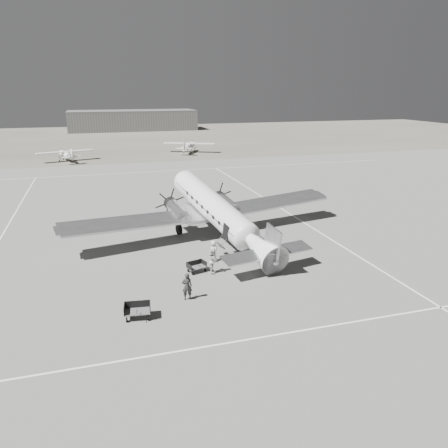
{
  "coord_description": "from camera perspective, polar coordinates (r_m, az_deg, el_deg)",
  "views": [
    {
      "loc": [
        -8.86,
        -34.38,
        13.63
      ],
      "look_at": [
        1.68,
        0.82,
        2.2
      ],
      "focal_mm": 35.0,
      "sensor_mm": 36.0,
      "label": 1
    }
  ],
  "objects": [
    {
      "name": "ground_crew",
      "position": [
        29.64,
        -4.85,
        -8.11
      ],
      "size": [
        0.73,
        0.5,
        1.91
      ],
      "primitive_type": "imported",
      "rotation": [
        0.0,
        0.0,
        3.07
      ],
      "color": "#282828",
      "rests_on": "ground"
    },
    {
      "name": "light_plane_right",
      "position": [
        98.23,
        -4.62,
        9.96
      ],
      "size": [
        14.57,
        13.51,
        2.42
      ],
      "primitive_type": null,
      "rotation": [
        0.0,
        0.0,
        -0.44
      ],
      "color": "white",
      "rests_on": "ground"
    },
    {
      "name": "baggage_cart_far",
      "position": [
        28.0,
        -11.24,
        -11.09
      ],
      "size": [
        1.84,
        1.41,
        0.96
      ],
      "primitive_type": null,
      "rotation": [
        0.0,
        0.0,
        -0.13
      ],
      "color": "#525252",
      "rests_on": "ground"
    },
    {
      "name": "taxi_line_near",
      "position": [
        26.07,
        6.0,
        -14.34
      ],
      "size": [
        60.0,
        0.15,
        0.01
      ],
      "primitive_type": "cube",
      "color": "white",
      "rests_on": "ground"
    },
    {
      "name": "baggage_cart_near",
      "position": [
        34.01,
        -3.6,
        -5.62
      ],
      "size": [
        1.71,
        1.42,
        0.83
      ],
      "primitive_type": null,
      "rotation": [
        0.0,
        0.0,
        0.3
      ],
      "color": "#525252",
      "rests_on": "ground"
    },
    {
      "name": "ground",
      "position": [
        38.03,
        -2.08,
        -3.73
      ],
      "size": [
        260.0,
        260.0,
        0.0
      ],
      "primitive_type": "plane",
      "color": "slate",
      "rests_on": "ground"
    },
    {
      "name": "light_plane_left",
      "position": [
        91.12,
        -19.91,
        8.38
      ],
      "size": [
        12.98,
        11.62,
        2.26
      ],
      "primitive_type": null,
      "rotation": [
        0.0,
        0.0,
        0.3
      ],
      "color": "white",
      "rests_on": "ground"
    },
    {
      "name": "taxi_line_horizon",
      "position": [
        76.14,
        -9.79,
        6.72
      ],
      "size": [
        90.0,
        0.15,
        0.01
      ],
      "primitive_type": "cube",
      "color": "white",
      "rests_on": "ground"
    },
    {
      "name": "dc3_airliner",
      "position": [
        40.19,
        -0.82,
        1.45
      ],
      "size": [
        31.37,
        24.68,
        5.34
      ],
      "primitive_type": null,
      "rotation": [
        0.0,
        0.0,
        0.2
      ],
      "color": "silver",
      "rests_on": "ground"
    },
    {
      "name": "grass_infield",
      "position": [
        130.4,
        -12.93,
        10.86
      ],
      "size": [
        260.0,
        90.0,
        0.01
      ],
      "primitive_type": "cube",
      "color": "#696658",
      "rests_on": "ground"
    },
    {
      "name": "passenger",
      "position": [
        35.86,
        -1.38,
        -3.55
      ],
      "size": [
        0.84,
        1.01,
        1.77
      ],
      "primitive_type": "imported",
      "rotation": [
        0.0,
        0.0,
        1.94
      ],
      "color": "silver",
      "rests_on": "ground"
    },
    {
      "name": "taxi_line_right",
      "position": [
        42.46,
        13.79,
        -1.95
      ],
      "size": [
        0.15,
        80.0,
        0.01
      ],
      "primitive_type": "cube",
      "color": "white",
      "rests_on": "ground"
    },
    {
      "name": "hangar_main",
      "position": [
        155.34,
        -11.84,
        13.12
      ],
      "size": [
        42.0,
        14.0,
        6.6
      ],
      "color": "slate",
      "rests_on": "ground"
    },
    {
      "name": "taxi_line_left",
      "position": [
        47.32,
        -27.02,
        -1.4
      ],
      "size": [
        0.15,
        60.0,
        0.01
      ],
      "primitive_type": "cube",
      "color": "white",
      "rests_on": "ground"
    },
    {
      "name": "ramp_agent",
      "position": [
        33.67,
        -1.35,
        -4.83
      ],
      "size": [
        0.95,
        1.09,
        1.92
      ],
      "primitive_type": "imported",
      "rotation": [
        0.0,
        0.0,
        1.3
      ],
      "color": "#ADADAB",
      "rests_on": "ground"
    }
  ]
}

